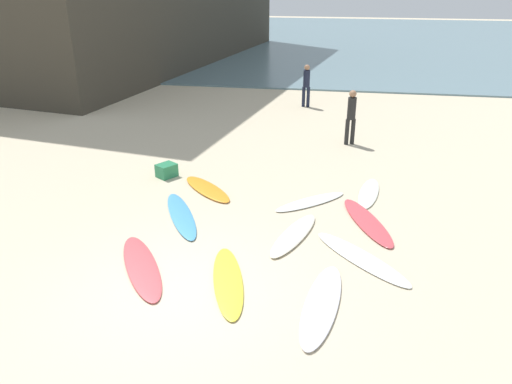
# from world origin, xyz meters

# --- Properties ---
(ground_plane) EXTENTS (120.00, 120.00, 0.00)m
(ground_plane) POSITION_xyz_m (0.00, 0.00, 0.00)
(ground_plane) COLOR beige
(ocean_water) EXTENTS (120.00, 40.00, 0.08)m
(ocean_water) POSITION_xyz_m (0.00, 37.07, 0.04)
(ocean_water) COLOR slate
(ocean_water) RESTS_ON ground_plane
(surfboard_0) EXTENTS (1.85, 2.48, 0.07)m
(surfboard_0) POSITION_xyz_m (-0.97, 0.62, 0.04)
(surfboard_0) COLOR #DF4D53
(surfboard_0) RESTS_ON ground_plane
(surfboard_1) EXTENTS (0.90, 2.57, 0.08)m
(surfboard_1) POSITION_xyz_m (2.59, 0.01, 0.04)
(surfboard_1) COLOR white
(surfboard_1) RESTS_ON ground_plane
(surfboard_2) EXTENTS (1.14, 2.24, 0.09)m
(surfboard_2) POSITION_xyz_m (1.86, 2.40, 0.04)
(surfboard_2) COLOR #EDE4CB
(surfboard_2) RESTS_ON ground_plane
(surfboard_3) EXTENTS (1.66, 2.53, 0.07)m
(surfboard_3) POSITION_xyz_m (-0.89, 2.92, 0.04)
(surfboard_3) COLOR #4697D1
(surfboard_3) RESTS_ON ground_plane
(surfboard_4) EXTENTS (1.90, 1.76, 0.06)m
(surfboard_4) POSITION_xyz_m (2.10, 4.21, 0.03)
(surfboard_4) COLOR silver
(surfboard_4) RESTS_ON ground_plane
(surfboard_5) EXTENTS (1.88, 1.90, 0.08)m
(surfboard_5) POSITION_xyz_m (-0.68, 4.52, 0.04)
(surfboard_5) COLOR orange
(surfboard_5) RESTS_ON ground_plane
(surfboard_6) EXTENTS (0.79, 2.09, 0.07)m
(surfboard_6) POSITION_xyz_m (3.57, 5.00, 0.03)
(surfboard_6) COLOR silver
(surfboard_6) RESTS_ON ground_plane
(surfboard_7) EXTENTS (1.21, 2.46, 0.06)m
(surfboard_7) POSITION_xyz_m (0.82, 0.43, 0.03)
(surfboard_7) COLOR yellow
(surfboard_7) RESTS_ON ground_plane
(surfboard_8) EXTENTS (1.44, 2.53, 0.08)m
(surfboard_8) POSITION_xyz_m (3.48, 3.33, 0.04)
(surfboard_8) COLOR #E04850
(surfboard_8) RESTS_ON ground_plane
(surfboard_9) EXTENTS (2.16, 2.20, 0.06)m
(surfboard_9) POSITION_xyz_m (3.30, 1.69, 0.03)
(surfboard_9) COLOR white
(surfboard_9) RESTS_ON ground_plane
(beachgoer_near) EXTENTS (0.35, 0.35, 1.83)m
(beachgoer_near) POSITION_xyz_m (3.05, 9.07, 1.03)
(beachgoer_near) COLOR black
(beachgoer_near) RESTS_ON ground_plane
(beachgoer_mid) EXTENTS (0.34, 0.30, 1.79)m
(beachgoer_mid) POSITION_xyz_m (1.20, 13.89, 1.00)
(beachgoer_mid) COLOR #191E33
(beachgoer_mid) RESTS_ON ground_plane
(beach_cooler) EXTENTS (0.64, 0.66, 0.37)m
(beach_cooler) POSITION_xyz_m (-2.06, 5.27, 0.19)
(beach_cooler) COLOR #287F51
(beach_cooler) RESTS_ON ground_plane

